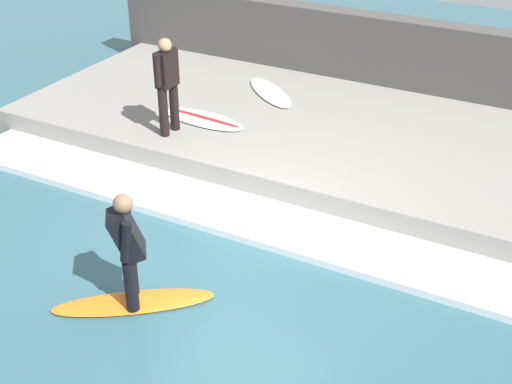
# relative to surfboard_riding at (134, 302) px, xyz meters

# --- Properties ---
(ground_plane) EXTENTS (28.00, 28.00, 0.00)m
(ground_plane) POSITION_rel_surfboard_riding_xyz_m (1.77, -0.59, -0.03)
(ground_plane) COLOR #335B66
(concrete_ledge) EXTENTS (4.40, 11.55, 0.43)m
(concrete_ledge) POSITION_rel_surfboard_riding_xyz_m (5.10, -0.59, 0.18)
(concrete_ledge) COLOR gray
(concrete_ledge) RESTS_ON ground_plane
(back_wall) EXTENTS (0.50, 12.13, 1.73)m
(back_wall) POSITION_rel_surfboard_riding_xyz_m (7.55, -0.59, 0.84)
(back_wall) COLOR #474442
(back_wall) RESTS_ON ground_plane
(wave_foam_crest) EXTENTS (1.10, 10.97, 0.11)m
(wave_foam_crest) POSITION_rel_surfboard_riding_xyz_m (2.35, -0.59, 0.02)
(wave_foam_crest) COLOR silver
(wave_foam_crest) RESTS_ON ground_plane
(surfboard_riding) EXTENTS (1.57, 1.85, 0.06)m
(surfboard_riding) POSITION_rel_surfboard_riding_xyz_m (0.00, 0.00, 0.00)
(surfboard_riding) COLOR orange
(surfboard_riding) RESTS_ON ground_plane
(surfer_riding) EXTENTS (0.57, 0.57, 1.49)m
(surfer_riding) POSITION_rel_surfboard_riding_xyz_m (0.00, -0.00, 0.86)
(surfer_riding) COLOR black
(surfer_riding) RESTS_ON surfboard_riding
(surfer_waiting_near) EXTENTS (0.55, 0.24, 1.63)m
(surfer_waiting_near) POSITION_rel_surfboard_riding_xyz_m (3.60, 1.88, 1.31)
(surfer_waiting_near) COLOR black
(surfer_waiting_near) RESTS_ON concrete_ledge
(surfboard_waiting_near) EXTENTS (0.73, 1.71, 0.07)m
(surfboard_waiting_near) POSITION_rel_surfboard_riding_xyz_m (4.28, 1.64, 0.43)
(surfboard_waiting_near) COLOR white
(surfboard_waiting_near) RESTS_ON concrete_ledge
(surfboard_spare) EXTENTS (1.47, 1.58, 0.06)m
(surfboard_spare) POSITION_rel_surfboard_riding_xyz_m (5.94, 1.19, 0.43)
(surfboard_spare) COLOR beige
(surfboard_spare) RESTS_ON concrete_ledge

